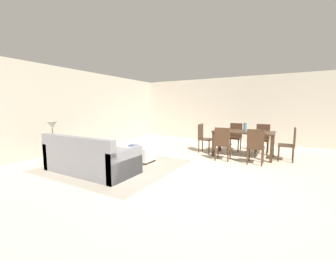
% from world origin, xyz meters
% --- Properties ---
extents(ground_plane, '(10.80, 10.80, 0.00)m').
position_xyz_m(ground_plane, '(0.00, 0.00, 0.00)').
color(ground_plane, beige).
extents(wall_back, '(9.00, 0.12, 2.70)m').
position_xyz_m(wall_back, '(0.00, 5.00, 1.35)').
color(wall_back, '#BCB2A0').
rests_on(wall_back, ground_plane).
extents(wall_left, '(0.12, 11.00, 2.70)m').
position_xyz_m(wall_left, '(-4.50, 0.50, 1.35)').
color(wall_left, '#BCB2A0').
rests_on(wall_left, ground_plane).
extents(area_rug, '(3.00, 2.80, 0.01)m').
position_xyz_m(area_rug, '(-1.98, -0.22, 0.00)').
color(area_rug, gray).
rests_on(area_rug, ground_plane).
extents(couch, '(2.15, 0.96, 0.86)m').
position_xyz_m(couch, '(-2.12, -0.88, 0.29)').
color(couch, gray).
rests_on(couch, ground_plane).
extents(ottoman_table, '(1.08, 0.52, 0.41)m').
position_xyz_m(ottoman_table, '(-1.84, 0.40, 0.23)').
color(ottoman_table, silver).
rests_on(ottoman_table, ground_plane).
extents(side_table, '(0.40, 0.40, 0.58)m').
position_xyz_m(side_table, '(-3.49, -0.87, 0.46)').
color(side_table, olive).
rests_on(side_table, ground_plane).
extents(table_lamp, '(0.26, 0.26, 0.53)m').
position_xyz_m(table_lamp, '(-3.49, -0.87, 0.99)').
color(table_lamp, brown).
rests_on(table_lamp, side_table).
extents(dining_table, '(1.69, 0.89, 0.76)m').
position_xyz_m(dining_table, '(0.63, 2.40, 0.67)').
color(dining_table, '#422B1C').
rests_on(dining_table, ground_plane).
extents(dining_chair_near_left, '(0.42, 0.42, 0.92)m').
position_xyz_m(dining_chair_near_left, '(0.23, 1.59, 0.52)').
color(dining_chair_near_left, '#422B1C').
rests_on(dining_chair_near_left, ground_plane).
extents(dining_chair_near_right, '(0.40, 0.40, 0.92)m').
position_xyz_m(dining_chair_near_right, '(1.07, 1.60, 0.52)').
color(dining_chair_near_right, '#422B1C').
rests_on(dining_chair_near_right, ground_plane).
extents(dining_chair_far_left, '(0.42, 0.42, 0.92)m').
position_xyz_m(dining_chair_far_left, '(0.25, 3.18, 0.52)').
color(dining_chair_far_left, '#422B1C').
rests_on(dining_chair_far_left, ground_plane).
extents(dining_chair_far_right, '(0.40, 0.40, 0.92)m').
position_xyz_m(dining_chair_far_right, '(1.09, 3.19, 0.52)').
color(dining_chair_far_right, '#422B1C').
rests_on(dining_chair_far_right, ground_plane).
extents(dining_chair_head_east, '(0.40, 0.40, 0.92)m').
position_xyz_m(dining_chair_head_east, '(1.84, 2.41, 0.52)').
color(dining_chair_head_east, '#422B1C').
rests_on(dining_chair_head_east, ground_plane).
extents(dining_chair_head_west, '(0.40, 0.40, 0.92)m').
position_xyz_m(dining_chair_head_west, '(-0.60, 2.37, 0.52)').
color(dining_chair_head_west, '#422B1C').
rests_on(dining_chair_head_west, ground_plane).
extents(vase_centerpiece, '(0.09, 0.09, 0.25)m').
position_xyz_m(vase_centerpiece, '(0.67, 2.41, 0.88)').
color(vase_centerpiece, slate).
rests_on(vase_centerpiece, dining_table).
extents(book_on_ottoman, '(0.29, 0.24, 0.03)m').
position_xyz_m(book_on_ottoman, '(-1.88, 0.39, 0.42)').
color(book_on_ottoman, '#3F4C72').
rests_on(book_on_ottoman, ottoman_table).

